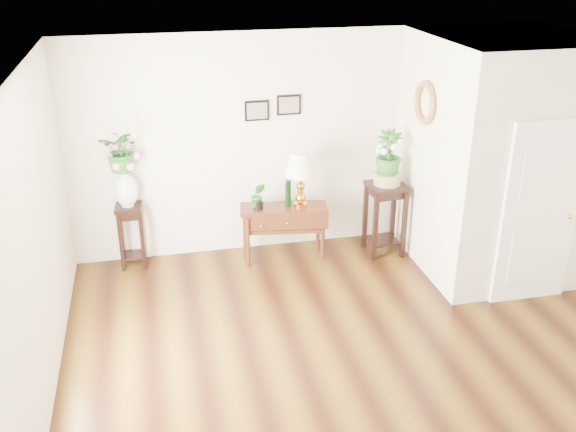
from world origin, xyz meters
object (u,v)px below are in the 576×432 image
object	(u,v)px
table_lamp	(301,179)
plant_stand_b	(384,219)
plant_stand_a	(131,236)
console_table	(284,233)

from	to	relation	value
table_lamp	plant_stand_b	distance (m)	1.25
plant_stand_a	plant_stand_b	size ratio (longest dim) A/B	0.85
plant_stand_a	plant_stand_b	distance (m)	3.20
table_lamp	plant_stand_a	size ratio (longest dim) A/B	0.86
console_table	plant_stand_b	distance (m)	1.31
table_lamp	plant_stand_a	distance (m)	2.21
plant_stand_b	table_lamp	bearing A→B (deg)	174.55
table_lamp	plant_stand_b	world-z (taller)	table_lamp
table_lamp	plant_stand_a	bearing A→B (deg)	173.50
console_table	plant_stand_a	bearing A→B (deg)	-178.58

